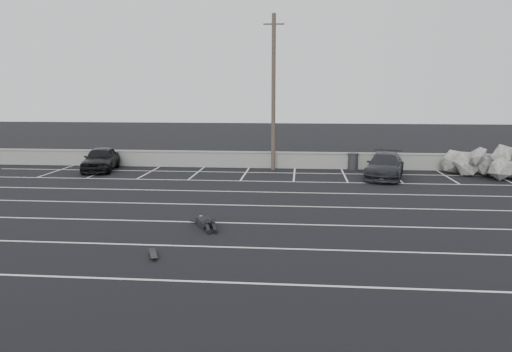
# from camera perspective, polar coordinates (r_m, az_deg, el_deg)

# --- Properties ---
(ground) EXTENTS (120.00, 120.00, 0.00)m
(ground) POSITION_cam_1_polar(r_m,az_deg,el_deg) (19.11, 0.85, -5.47)
(ground) COLOR black
(ground) RESTS_ON ground
(seawall) EXTENTS (50.00, 0.45, 1.06)m
(seawall) POSITION_cam_1_polar(r_m,az_deg,el_deg) (32.72, 2.72, 1.88)
(seawall) COLOR gray
(seawall) RESTS_ON ground
(stall_lines) EXTENTS (36.00, 20.05, 0.01)m
(stall_lines) POSITION_cam_1_polar(r_m,az_deg,el_deg) (23.38, 1.47, -2.63)
(stall_lines) COLOR silver
(stall_lines) RESTS_ON ground
(car_left) EXTENTS (2.48, 4.66, 1.51)m
(car_left) POSITION_cam_1_polar(r_m,az_deg,el_deg) (33.03, -17.32, 1.88)
(car_left) COLOR black
(car_left) RESTS_ON ground
(car_right) EXTENTS (3.10, 5.26, 1.43)m
(car_right) POSITION_cam_1_polar(r_m,az_deg,el_deg) (29.88, 14.52, 1.15)
(car_right) COLOR #212227
(car_right) RESTS_ON ground
(utility_pole) EXTENTS (1.29, 0.26, 9.68)m
(utility_pole) POSITION_cam_1_polar(r_m,az_deg,el_deg) (31.64, 2.01, 9.52)
(utility_pole) COLOR #4C4238
(utility_pole) RESTS_ON ground
(trash_bin) EXTENTS (0.89, 0.89, 1.07)m
(trash_bin) POSITION_cam_1_polar(r_m,az_deg,el_deg) (32.46, 11.02, 1.64)
(trash_bin) COLOR #262628
(trash_bin) RESTS_ON ground
(riprap_pile) EXTENTS (5.62, 3.86, 1.41)m
(riprap_pile) POSITION_cam_1_polar(r_m,az_deg,el_deg) (32.83, 26.03, 0.95)
(riprap_pile) COLOR #A19F97
(riprap_pile) RESTS_ON ground
(person) EXTENTS (2.87, 3.24, 0.50)m
(person) POSITION_cam_1_polar(r_m,az_deg,el_deg) (18.94, -5.94, -4.87)
(person) COLOR black
(person) RESTS_ON ground
(skateboard) EXTENTS (0.46, 0.79, 0.09)m
(skateboard) POSITION_cam_1_polar(r_m,az_deg,el_deg) (15.71, -11.66, -8.79)
(skateboard) COLOR black
(skateboard) RESTS_ON ground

